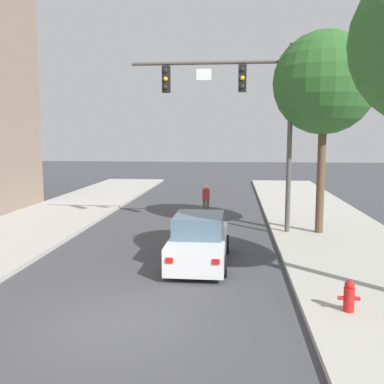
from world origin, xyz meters
The scene contains 6 objects.
ground_plane centered at (0.00, 0.00, 0.00)m, with size 120.00×120.00×0.00m, color #424247.
traffic_signal_mast centered at (2.78, 8.93, 5.34)m, with size 6.49×0.38×7.50m.
car_lead_white centered at (1.32, 4.60, 0.72)m, with size 1.86×4.25×1.60m.
pedestrian_crossing_road centered at (1.00, 12.81, 0.91)m, with size 0.36×0.22×1.64m.
fire_hydrant centered at (5.00, 0.73, 0.51)m, with size 0.48×0.24×0.72m.
street_tree_second centered at (5.88, 8.92, 6.09)m, with size 4.01×4.01×7.97m.
Camera 1 is at (2.42, -8.89, 4.04)m, focal length 40.67 mm.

